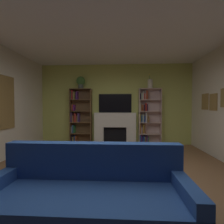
{
  "coord_description": "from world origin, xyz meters",
  "views": [
    {
      "loc": [
        0.24,
        -2.78,
        1.3
      ],
      "look_at": [
        0.0,
        1.23,
        1.17
      ],
      "focal_mm": 26.95,
      "sensor_mm": 36.0,
      "label": 1
    }
  ],
  "objects_px": {
    "bookshelf_left": "(79,117)",
    "coffee_table": "(99,169)",
    "bookshelf_right": "(147,118)",
    "vase_with_flowers": "(150,84)",
    "potted_plant": "(81,82)",
    "fireplace": "(115,128)",
    "tv": "(115,103)",
    "couch": "(89,204)"
  },
  "relations": [
    {
      "from": "potted_plant",
      "to": "bookshelf_left",
      "type": "bearing_deg",
      "value": 155.0
    },
    {
      "from": "fireplace",
      "to": "coffee_table",
      "type": "bearing_deg",
      "value": -91.82
    },
    {
      "from": "couch",
      "to": "vase_with_flowers",
      "type": "bearing_deg",
      "value": 72.28
    },
    {
      "from": "tv",
      "to": "potted_plant",
      "type": "bearing_deg",
      "value": -174.18
    },
    {
      "from": "bookshelf_left",
      "to": "coffee_table",
      "type": "relative_size",
      "value": 1.97
    },
    {
      "from": "bookshelf_right",
      "to": "potted_plant",
      "type": "relative_size",
      "value": 4.53
    },
    {
      "from": "bookshelf_right",
      "to": "vase_with_flowers",
      "type": "distance_m",
      "value": 1.15
    },
    {
      "from": "bookshelf_right",
      "to": "vase_with_flowers",
      "type": "xyz_separation_m",
      "value": [
        0.09,
        -0.05,
        1.15
      ]
    },
    {
      "from": "coffee_table",
      "to": "bookshelf_right",
      "type": "bearing_deg",
      "value": 70.16
    },
    {
      "from": "vase_with_flowers",
      "to": "bookshelf_right",
      "type": "bearing_deg",
      "value": 150.99
    },
    {
      "from": "bookshelf_left",
      "to": "potted_plant",
      "type": "xyz_separation_m",
      "value": [
        0.09,
        -0.04,
        1.2
      ]
    },
    {
      "from": "fireplace",
      "to": "bookshelf_left",
      "type": "relative_size",
      "value": 0.79
    },
    {
      "from": "bookshelf_right",
      "to": "vase_with_flowers",
      "type": "bearing_deg",
      "value": -29.01
    },
    {
      "from": "tv",
      "to": "vase_with_flowers",
      "type": "distance_m",
      "value": 1.35
    },
    {
      "from": "bookshelf_left",
      "to": "bookshelf_right",
      "type": "height_order",
      "value": "same"
    },
    {
      "from": "bookshelf_left",
      "to": "tv",
      "type": "bearing_deg",
      "value": 3.58
    },
    {
      "from": "potted_plant",
      "to": "fireplace",
      "type": "bearing_deg",
      "value": 1.78
    },
    {
      "from": "fireplace",
      "to": "bookshelf_left",
      "type": "height_order",
      "value": "bookshelf_left"
    },
    {
      "from": "tv",
      "to": "fireplace",
      "type": "bearing_deg",
      "value": -90.0
    },
    {
      "from": "fireplace",
      "to": "bookshelf_right",
      "type": "distance_m",
      "value": 1.14
    },
    {
      "from": "fireplace",
      "to": "couch",
      "type": "xyz_separation_m",
      "value": [
        -0.1,
        -4.05,
        -0.29
      ]
    },
    {
      "from": "tv",
      "to": "bookshelf_right",
      "type": "bearing_deg",
      "value": -3.72
    },
    {
      "from": "bookshelf_right",
      "to": "coffee_table",
      "type": "distance_m",
      "value": 3.56
    },
    {
      "from": "tv",
      "to": "potted_plant",
      "type": "relative_size",
      "value": 2.67
    },
    {
      "from": "bookshelf_right",
      "to": "couch",
      "type": "height_order",
      "value": "bookshelf_right"
    },
    {
      "from": "potted_plant",
      "to": "coffee_table",
      "type": "bearing_deg",
      "value": -71.77
    },
    {
      "from": "tv",
      "to": "potted_plant",
      "type": "height_order",
      "value": "potted_plant"
    },
    {
      "from": "couch",
      "to": "tv",
      "type": "bearing_deg",
      "value": 88.55
    },
    {
      "from": "bookshelf_left",
      "to": "couch",
      "type": "distance_m",
      "value": 4.27
    },
    {
      "from": "bookshelf_right",
      "to": "coffee_table",
      "type": "bearing_deg",
      "value": -109.84
    },
    {
      "from": "bookshelf_right",
      "to": "couch",
      "type": "bearing_deg",
      "value": -106.38
    },
    {
      "from": "potted_plant",
      "to": "couch",
      "type": "height_order",
      "value": "potted_plant"
    },
    {
      "from": "potted_plant",
      "to": "coffee_table",
      "type": "distance_m",
      "value": 3.86
    },
    {
      "from": "tv",
      "to": "coffee_table",
      "type": "bearing_deg",
      "value": -91.78
    },
    {
      "from": "potted_plant",
      "to": "tv",
      "type": "bearing_deg",
      "value": 5.82
    },
    {
      "from": "bookshelf_left",
      "to": "couch",
      "type": "relative_size",
      "value": 0.92
    },
    {
      "from": "bookshelf_left",
      "to": "bookshelf_right",
      "type": "bearing_deg",
      "value": 0.2
    },
    {
      "from": "tv",
      "to": "couch",
      "type": "height_order",
      "value": "tv"
    },
    {
      "from": "coffee_table",
      "to": "vase_with_flowers",
      "type": "bearing_deg",
      "value": 68.52
    },
    {
      "from": "potted_plant",
      "to": "vase_with_flowers",
      "type": "xyz_separation_m",
      "value": [
        2.35,
        0.0,
        -0.09
      ]
    },
    {
      "from": "vase_with_flowers",
      "to": "fireplace",
      "type": "bearing_deg",
      "value": 178.23
    },
    {
      "from": "bookshelf_right",
      "to": "couch",
      "type": "distance_m",
      "value": 4.28
    }
  ]
}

